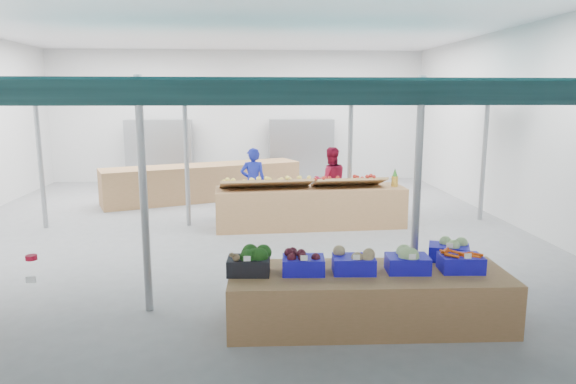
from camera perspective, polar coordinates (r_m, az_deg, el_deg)
The scene contains 22 objects.
floor at distance 10.77m, azimuth -5.94°, elevation -4.22°, with size 13.00×13.00×0.00m, color slate.
hall at distance 11.86m, azimuth -6.00°, elevation 10.06°, with size 13.00×13.00×13.00m.
pole_grid at distance 8.72m, azimuth -1.53°, elevation 4.46°, with size 10.00×4.60×3.00m.
awnings at distance 8.67m, azimuth -1.57°, elevation 10.83°, with size 9.50×7.08×0.30m.
back_shelving_left at distance 16.75m, azimuth -14.06°, elevation 4.30°, with size 2.00×0.50×2.00m, color #B23F33.
back_shelving_right at distance 16.59m, azimuth 1.49°, elevation 4.56°, with size 2.00×0.50×2.00m, color #B23F33.
veg_counter at distance 6.45m, azimuth 8.88°, elevation -11.53°, with size 3.36×1.12×0.65m, color olive.
fruit_counter at distance 10.90m, azimuth 2.50°, elevation -1.70°, with size 3.97×0.95×0.85m, color olive.
far_counter at distance 13.95m, azimuth -9.39°, elevation 1.08°, with size 5.25×1.05×0.94m, color olive.
vendor_left at distance 11.83m, azimuth -3.90°, elevation 1.09°, with size 0.58×0.38×1.59m, color #1A25AD.
vendor_right at distance 11.98m, azimuth 4.75°, elevation 1.20°, with size 0.77×0.60×1.59m, color maroon.
crate_broccoli at distance 6.18m, azimuth -4.40°, elevation -7.66°, with size 0.52×0.42×0.35m.
crate_beets at distance 6.19m, azimuth 1.71°, elevation -7.83°, with size 0.52×0.42×0.29m.
crate_celeriac at distance 6.26m, azimuth 7.32°, elevation -7.60°, with size 0.52×0.42×0.31m.
crate_cabbage at distance 6.39m, azimuth 13.15°, elevation -7.28°, with size 0.52×0.42×0.35m.
crate_carrots at distance 6.61m, azimuth 18.65°, elevation -7.40°, with size 0.52×0.42×0.29m.
sparrow at distance 6.05m, azimuth -5.88°, elevation -7.21°, with size 0.12×0.09×0.11m.
pole_ribbon at distance 5.98m, azimuth -26.64°, elevation -6.73°, with size 0.12×0.12×0.28m.
apple_heap_yellow at distance 10.58m, azimuth -2.45°, elevation 1.19°, with size 1.96×0.87×0.27m.
apple_heap_red at distance 10.86m, azimuth 6.80°, elevation 1.37°, with size 1.56×0.84×0.27m.
pineapple at distance 11.13m, azimuth 11.78°, elevation 1.53°, with size 0.14×0.14×0.39m.
crate_extra at distance 6.97m, azimuth 17.45°, elevation -6.08°, with size 0.59×0.51×0.32m.
Camera 1 is at (0.33, -10.41, 2.74)m, focal length 32.00 mm.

